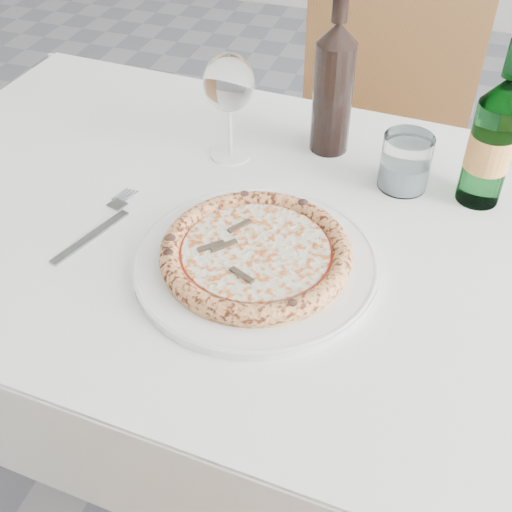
# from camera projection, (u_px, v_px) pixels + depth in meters

# --- Properties ---
(dining_table) EXTENTS (1.41, 0.88, 0.76)m
(dining_table) POSITION_uv_depth(u_px,v_px,m) (275.00, 270.00, 1.05)
(dining_table) COLOR brown
(dining_table) RESTS_ON floor
(chair_far) EXTENTS (0.47, 0.47, 0.93)m
(chair_far) POSITION_uv_depth(u_px,v_px,m) (380.00, 126.00, 1.65)
(chair_far) COLOR brown
(chair_far) RESTS_ON floor
(plate) EXTENTS (0.35, 0.35, 0.02)m
(plate) POSITION_uv_depth(u_px,v_px,m) (256.00, 262.00, 0.91)
(plate) COLOR white
(plate) RESTS_ON dining_table
(pizza) EXTENTS (0.27, 0.27, 0.03)m
(pizza) POSITION_uv_depth(u_px,v_px,m) (256.00, 253.00, 0.90)
(pizza) COLOR #E6BC56
(pizza) RESTS_ON plate
(fork) EXTENTS (0.06, 0.21, 0.00)m
(fork) POSITION_uv_depth(u_px,v_px,m) (99.00, 227.00, 0.98)
(fork) COLOR gray
(fork) RESTS_ON dining_table
(wine_glass) EXTENTS (0.08, 0.08, 0.19)m
(wine_glass) POSITION_uv_depth(u_px,v_px,m) (229.00, 85.00, 1.05)
(wine_glass) COLOR white
(wine_glass) RESTS_ON dining_table
(tumbler) EXTENTS (0.08, 0.08, 0.09)m
(tumbler) POSITION_uv_depth(u_px,v_px,m) (405.00, 165.00, 1.04)
(tumbler) COLOR white
(tumbler) RESTS_ON dining_table
(beer_bottle) EXTENTS (0.07, 0.07, 0.26)m
(beer_bottle) POSITION_uv_depth(u_px,v_px,m) (492.00, 142.00, 0.97)
(beer_bottle) COLOR #498E58
(beer_bottle) RESTS_ON dining_table
(wine_bottle) EXTENTS (0.07, 0.07, 0.28)m
(wine_bottle) POSITION_uv_depth(u_px,v_px,m) (333.00, 87.00, 1.08)
(wine_bottle) COLOR black
(wine_bottle) RESTS_ON dining_table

